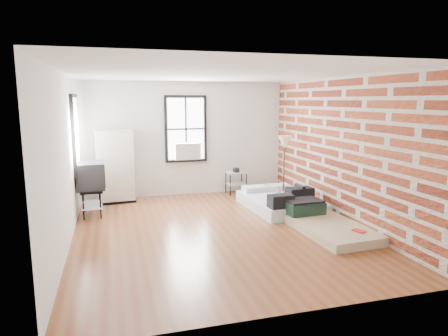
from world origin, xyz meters
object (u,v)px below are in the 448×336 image
object	(u,v)px
mattress_bare	(322,222)
wardrobe	(115,167)
floor_lamp	(285,146)
tv_stand	(91,178)
side_table	(236,176)
mattress_main	(281,201)

from	to	relation	value
mattress_bare	wardrobe	bearing A→B (deg)	136.38
wardrobe	floor_lamp	distance (m)	3.93
mattress_bare	wardrobe	distance (m)	4.81
tv_stand	side_table	bearing A→B (deg)	13.71
floor_lamp	tv_stand	size ratio (longest dim) A/B	1.41
mattress_bare	floor_lamp	world-z (taller)	floor_lamp
mattress_main	floor_lamp	world-z (taller)	floor_lamp
wardrobe	side_table	xyz separation A→B (m)	(2.95, 0.07, -0.40)
tv_stand	mattress_bare	bearing A→B (deg)	-30.07
mattress_main	mattress_bare	bearing A→B (deg)	-87.26
mattress_main	floor_lamp	xyz separation A→B (m)	(0.31, 0.59, 1.15)
side_table	tv_stand	xyz separation A→B (m)	(-3.44, -1.05, 0.35)
wardrobe	floor_lamp	size ratio (longest dim) A/B	1.09
side_table	tv_stand	bearing A→B (deg)	-163.00
floor_lamp	tv_stand	world-z (taller)	floor_lamp
side_table	tv_stand	size ratio (longest dim) A/B	0.60
mattress_main	mattress_bare	size ratio (longest dim) A/B	0.96
floor_lamp	wardrobe	bearing A→B (deg)	165.33
wardrobe	floor_lamp	bearing A→B (deg)	-19.72
wardrobe	tv_stand	xyz separation A→B (m)	(-0.49, -0.98, -0.05)
mattress_main	tv_stand	size ratio (longest dim) A/B	1.79
wardrobe	mattress_bare	bearing A→B (deg)	-45.20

